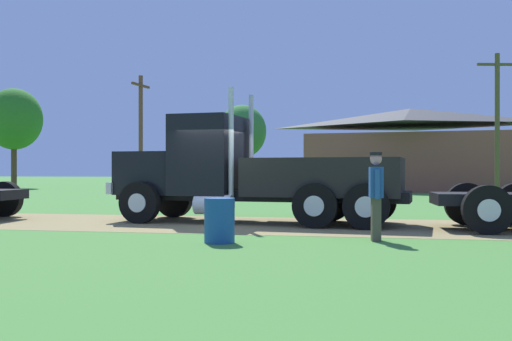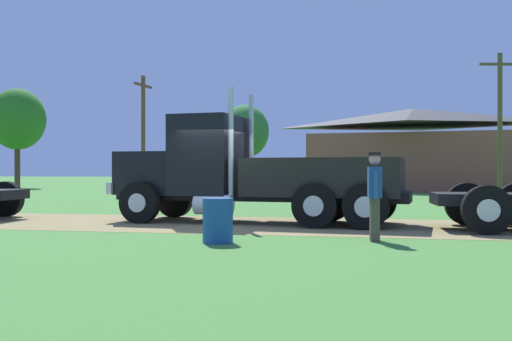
{
  "view_description": "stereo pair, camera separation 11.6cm",
  "coord_description": "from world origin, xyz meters",
  "px_view_note": "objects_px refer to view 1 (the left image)",
  "views": [
    {
      "loc": [
        3.98,
        -15.74,
        1.45
      ],
      "look_at": [
        0.67,
        0.88,
        1.43
      ],
      "focal_mm": 42.87,
      "sensor_mm": 36.0,
      "label": 1
    },
    {
      "loc": [
        4.09,
        -15.71,
        1.45
      ],
      "look_at": [
        0.67,
        0.88,
        1.43
      ],
      "focal_mm": 42.87,
      "sensor_mm": 36.0,
      "label": 2
    }
  ],
  "objects_px": {
    "truck_foreground_white": "(250,174)",
    "visitor_walking_mid": "(376,192)",
    "utility_pole_far": "(497,120)",
    "steel_barrel": "(219,220)",
    "shed_building": "(410,151)",
    "utility_pole_near": "(141,130)"
  },
  "relations": [
    {
      "from": "truck_foreground_white",
      "to": "steel_barrel",
      "type": "relative_size",
      "value": 9.31
    },
    {
      "from": "shed_building",
      "to": "truck_foreground_white",
      "type": "bearing_deg",
      "value": -101.94
    },
    {
      "from": "shed_building",
      "to": "steel_barrel",
      "type": "bearing_deg",
      "value": -99.58
    },
    {
      "from": "truck_foreground_white",
      "to": "utility_pole_near",
      "type": "height_order",
      "value": "utility_pole_near"
    },
    {
      "from": "truck_foreground_white",
      "to": "steel_barrel",
      "type": "height_order",
      "value": "truck_foreground_white"
    },
    {
      "from": "steel_barrel",
      "to": "shed_building",
      "type": "distance_m",
      "value": 31.79
    },
    {
      "from": "steel_barrel",
      "to": "shed_building",
      "type": "height_order",
      "value": "shed_building"
    },
    {
      "from": "steel_barrel",
      "to": "shed_building",
      "type": "bearing_deg",
      "value": 80.42
    },
    {
      "from": "truck_foreground_white",
      "to": "utility_pole_far",
      "type": "bearing_deg",
      "value": 62.32
    },
    {
      "from": "utility_pole_near",
      "to": "visitor_walking_mid",
      "type": "bearing_deg",
      "value": -58.07
    },
    {
      "from": "truck_foreground_white",
      "to": "utility_pole_far",
      "type": "relative_size",
      "value": 1.06
    },
    {
      "from": "visitor_walking_mid",
      "to": "utility_pole_far",
      "type": "bearing_deg",
      "value": 74.03
    },
    {
      "from": "utility_pole_near",
      "to": "steel_barrel",
      "type": "bearing_deg",
      "value": -64.72
    },
    {
      "from": "utility_pole_far",
      "to": "utility_pole_near",
      "type": "bearing_deg",
      "value": 177.93
    },
    {
      "from": "visitor_walking_mid",
      "to": "truck_foreground_white",
      "type": "bearing_deg",
      "value": 132.61
    },
    {
      "from": "steel_barrel",
      "to": "truck_foreground_white",
      "type": "bearing_deg",
      "value": 94.38
    },
    {
      "from": "truck_foreground_white",
      "to": "shed_building",
      "type": "bearing_deg",
      "value": 78.06
    },
    {
      "from": "visitor_walking_mid",
      "to": "utility_pole_near",
      "type": "xyz_separation_m",
      "value": [
        -14.41,
        23.13,
        2.89
      ]
    },
    {
      "from": "truck_foreground_white",
      "to": "visitor_walking_mid",
      "type": "height_order",
      "value": "truck_foreground_white"
    },
    {
      "from": "truck_foreground_white",
      "to": "utility_pole_far",
      "type": "height_order",
      "value": "utility_pole_far"
    },
    {
      "from": "shed_building",
      "to": "utility_pole_near",
      "type": "distance_m",
      "value": 18.17
    },
    {
      "from": "utility_pole_near",
      "to": "utility_pole_far",
      "type": "height_order",
      "value": "utility_pole_far"
    }
  ]
}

